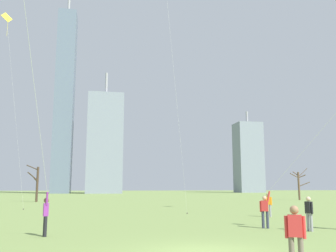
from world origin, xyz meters
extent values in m
cylinder|color=#33384C|center=(5.02, 6.39, 0.42)|extent=(0.14, 0.14, 0.85)
cylinder|color=#33384C|center=(5.21, 6.28, 0.42)|extent=(0.14, 0.14, 0.85)
cube|color=red|center=(5.11, 6.34, 1.12)|extent=(0.39, 0.34, 0.54)
sphere|color=tan|center=(5.11, 6.34, 1.51)|extent=(0.22, 0.22, 0.22)
cylinder|color=red|center=(4.93, 6.44, 1.09)|extent=(0.09, 0.09, 0.55)
cylinder|color=red|center=(5.30, 6.24, 1.59)|extent=(0.22, 0.18, 0.56)
cylinder|color=silver|center=(7.42, 3.88, 5.17)|extent=(4.26, 4.73, 6.66)
cylinder|color=black|center=(-5.53, 5.23, 0.42)|extent=(0.14, 0.14, 0.85)
cylinder|color=black|center=(-5.48, 5.02, 0.42)|extent=(0.14, 0.14, 0.85)
cube|color=purple|center=(-5.50, 5.12, 1.12)|extent=(0.27, 0.38, 0.54)
sphere|color=brown|center=(-5.50, 5.12, 1.51)|extent=(0.22, 0.22, 0.22)
cylinder|color=purple|center=(-5.55, 5.33, 1.09)|extent=(0.09, 0.09, 0.55)
cylinder|color=purple|center=(-5.45, 4.92, 1.59)|extent=(0.13, 0.22, 0.56)
cylinder|color=gray|center=(6.61, 4.86, 0.42)|extent=(0.14, 0.14, 0.85)
cylinder|color=gray|center=(6.65, 4.64, 0.42)|extent=(0.14, 0.14, 0.85)
cube|color=black|center=(6.63, 4.75, 1.12)|extent=(0.26, 0.37, 0.54)
sphere|color=beige|center=(6.63, 4.75, 1.51)|extent=(0.22, 0.22, 0.22)
cylinder|color=black|center=(6.59, 4.95, 1.09)|extent=(0.09, 0.09, 0.55)
cylinder|color=black|center=(6.66, 4.54, 1.09)|extent=(0.09, 0.09, 0.55)
cylinder|color=gray|center=(8.61, 13.01, 0.42)|extent=(0.14, 0.14, 0.85)
cylinder|color=gray|center=(8.41, 13.10, 0.42)|extent=(0.14, 0.14, 0.85)
cube|color=orange|center=(8.51, 13.06, 1.12)|extent=(0.39, 0.32, 0.54)
sphere|color=#9E7051|center=(8.51, 13.06, 1.51)|extent=(0.22, 0.22, 0.22)
cylinder|color=orange|center=(8.70, 12.97, 1.09)|extent=(0.09, 0.09, 0.55)
cylinder|color=orange|center=(8.32, 13.14, 1.09)|extent=(0.09, 0.09, 0.55)
cube|color=red|center=(1.55, -3.04, 1.12)|extent=(0.39, 0.33, 0.54)
sphere|color=#9E7051|center=(1.55, -3.04, 1.51)|extent=(0.22, 0.22, 0.22)
cylinder|color=red|center=(1.36, -2.95, 1.09)|extent=(0.09, 0.09, 0.55)
cylinder|color=red|center=(1.73, -3.14, 1.09)|extent=(0.09, 0.09, 0.55)
cube|color=yellow|center=(-12.00, 22.38, 17.45)|extent=(0.88, 0.64, 1.01)
cylinder|color=black|center=(-12.00, 22.38, 17.45)|extent=(0.28, 0.20, 0.64)
cylinder|color=yellow|center=(-11.85, 22.27, 16.34)|extent=(0.02, 0.02, 1.47)
cylinder|color=silver|center=(-11.02, 23.83, 8.74)|extent=(1.97, 2.92, 17.41)
cylinder|color=#3F3833|center=(-10.04, 25.29, 0.04)|extent=(0.10, 0.10, 0.08)
cylinder|color=silver|center=(1.98, 15.47, 13.88)|extent=(3.32, 3.39, 27.68)
cylinder|color=#3F3833|center=(3.63, 17.16, 0.04)|extent=(0.10, 0.10, 0.08)
cylinder|color=brown|center=(28.53, 43.78, 2.21)|extent=(0.31, 0.31, 4.43)
cylinder|color=brown|center=(28.99, 43.47, 3.76)|extent=(1.05, 0.78, 0.58)
cylinder|color=brown|center=(28.19, 44.01, 4.20)|extent=(0.83, 0.63, 0.77)
cylinder|color=brown|center=(29.29, 43.70, 4.34)|extent=(1.59, 0.27, 1.47)
cylinder|color=brown|center=(29.32, 43.48, 2.50)|extent=(1.67, 0.74, 0.79)
cylinder|color=brown|center=(27.73, 43.61, 3.87)|extent=(1.67, 0.49, 0.81)
cylinder|color=#423326|center=(-11.69, 43.60, 2.44)|extent=(0.32, 0.32, 4.88)
cylinder|color=#423326|center=(-12.24, 42.90, 3.52)|extent=(1.28, 1.57, 1.22)
cylinder|color=#423326|center=(-12.53, 43.97, 4.80)|extent=(1.78, 0.89, 0.82)
cylinder|color=#423326|center=(-11.85, 43.11, 3.03)|extent=(0.47, 1.07, 0.55)
cube|color=gray|center=(51.50, 118.51, 12.85)|extent=(9.21, 8.27, 25.71)
cylinder|color=#99999E|center=(51.50, 118.51, 27.97)|extent=(0.80, 0.80, 4.52)
cube|color=slate|center=(-14.98, 113.78, 30.57)|extent=(5.96, 9.30, 61.15)
cylinder|color=#99999E|center=(-14.98, 113.78, 65.37)|extent=(0.80, 0.80, 8.46)
cube|color=gray|center=(-1.40, 109.70, 16.11)|extent=(11.41, 8.17, 32.21)
cylinder|color=#99999E|center=(-1.40, 109.70, 35.94)|extent=(0.80, 0.80, 7.46)
camera|label=1|loc=(-3.36, -11.90, 2.09)|focal=39.82mm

